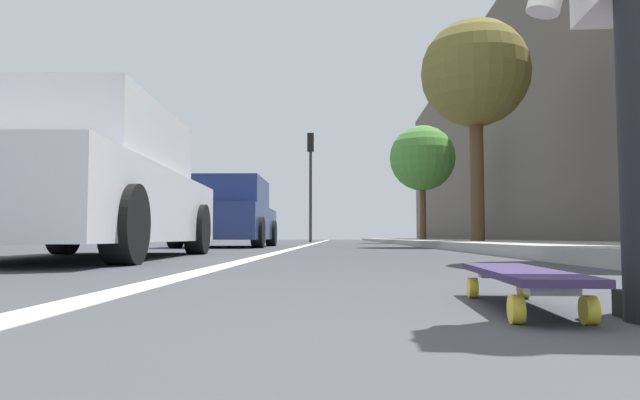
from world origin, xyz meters
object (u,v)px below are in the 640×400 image
object	(u,v)px
skateboard	(520,277)
street_tree_far	(422,158)
street_tree_mid	(475,75)
parked_car_mid	(228,215)
traffic_light	(311,167)
parked_car_near	(86,188)

from	to	relation	value
skateboard	street_tree_far	bearing A→B (deg)	-7.34
street_tree_far	street_tree_mid	bearing A→B (deg)	180.00
skateboard	street_tree_mid	xyz separation A→B (m)	(10.80, -2.43, 3.63)
parked_car_mid	street_tree_mid	distance (m)	6.16
skateboard	parked_car_mid	size ratio (longest dim) A/B	0.21
traffic_light	street_tree_mid	world-z (taller)	street_tree_mid
parked_car_mid	traffic_light	xyz separation A→B (m)	(12.61, -1.17, 2.55)
street_tree_far	parked_car_near	bearing A→B (deg)	159.99
traffic_light	street_tree_far	world-z (taller)	traffic_light
parked_car_near	street_tree_far	xyz separation A→B (m)	(14.96, -5.45, 2.30)
street_tree_mid	traffic_light	bearing A→B (deg)	18.40
parked_car_near	street_tree_far	distance (m)	16.09
skateboard	street_tree_far	distance (m)	19.26
parked_car_mid	skateboard	bearing A→B (deg)	-164.82
parked_car_near	parked_car_mid	xyz separation A→B (m)	(6.87, -0.09, -0.00)
skateboard	traffic_light	world-z (taller)	traffic_light
parked_car_near	street_tree_mid	bearing A→B (deg)	-38.38
skateboard	parked_car_near	size ratio (longest dim) A/B	0.19
street_tree_mid	street_tree_far	xyz separation A→B (m)	(8.08, -0.00, -0.73)
parked_car_mid	street_tree_mid	size ratio (longest dim) A/B	0.82
street_tree_mid	parked_car_near	bearing A→B (deg)	141.62
parked_car_near	street_tree_far	world-z (taller)	street_tree_far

